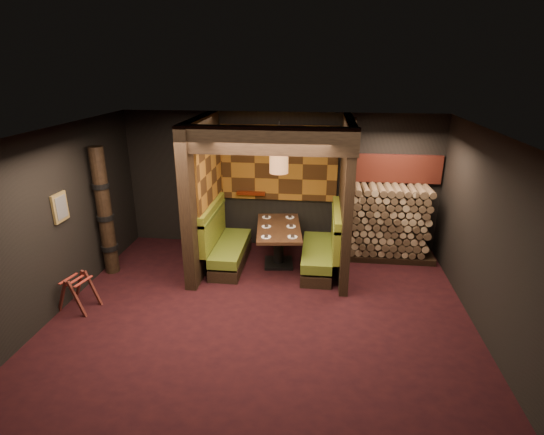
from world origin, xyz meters
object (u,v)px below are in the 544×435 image
(dining_table, at_px, (279,238))
(totem_column, at_px, (105,213))
(pendant_lamp, at_px, (279,161))
(luggage_rack, at_px, (78,291))
(booth_bench_left, at_px, (225,245))
(booth_bench_right, at_px, (323,250))
(firewood_stack, at_px, (392,223))

(dining_table, relative_size, totem_column, 0.67)
(pendant_lamp, xyz_separation_m, luggage_rack, (-3.05, -1.90, -1.79))
(pendant_lamp, bearing_deg, totem_column, -169.08)
(booth_bench_left, relative_size, dining_table, 1.00)
(booth_bench_right, relative_size, pendant_lamp, 1.64)
(booth_bench_left, bearing_deg, firewood_stack, 12.17)
(booth_bench_left, relative_size, booth_bench_right, 1.00)
(booth_bench_left, height_order, firewood_stack, firewood_stack)
(dining_table, distance_m, pendant_lamp, 1.54)
(totem_column, relative_size, firewood_stack, 1.39)
(booth_bench_right, height_order, luggage_rack, booth_bench_right)
(dining_table, height_order, totem_column, totem_column)
(pendant_lamp, relative_size, firewood_stack, 0.57)
(booth_bench_right, distance_m, dining_table, 0.88)
(booth_bench_left, height_order, booth_bench_right, same)
(pendant_lamp, distance_m, luggage_rack, 4.01)
(pendant_lamp, bearing_deg, booth_bench_left, -177.04)
(totem_column, bearing_deg, booth_bench_right, 7.86)
(luggage_rack, relative_size, totem_column, 0.27)
(dining_table, bearing_deg, pendant_lamp, -90.00)
(booth_bench_left, relative_size, pendant_lamp, 1.64)
(firewood_stack, bearing_deg, booth_bench_left, -167.83)
(booth_bench_left, bearing_deg, booth_bench_right, 0.00)
(booth_bench_right, relative_size, luggage_rack, 2.47)
(pendant_lamp, bearing_deg, luggage_rack, -148.06)
(dining_table, relative_size, firewood_stack, 0.92)
(booth_bench_left, distance_m, luggage_rack, 2.73)
(booth_bench_right, bearing_deg, firewood_stack, 27.35)
(firewood_stack, bearing_deg, pendant_lamp, -163.68)
(booth_bench_left, distance_m, firewood_stack, 3.34)
(booth_bench_left, height_order, luggage_rack, booth_bench_left)
(firewood_stack, bearing_deg, luggage_rack, -154.14)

